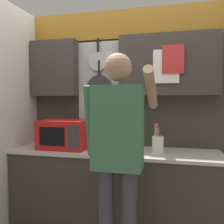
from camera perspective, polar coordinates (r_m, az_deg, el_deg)
The scene contains 6 objects.
base_cabinet_counter at distance 2.68m, azimuth 0.52°, elevation -18.16°, with size 2.08×0.60×0.89m.
back_wall_unit at distance 2.76m, azimuth 2.36°, elevation 3.73°, with size 2.65×0.23×2.39m.
microwave at distance 2.68m, azimuth -10.67°, elevation -4.99°, with size 0.49×0.38×0.30m.
knife_block at distance 2.51m, azimuth 0.87°, elevation -6.70°, with size 0.13×0.16×0.26m.
utensil_crock at distance 2.45m, azimuth 10.41°, elevation -7.13°, with size 0.11×0.11×0.28m.
person at distance 1.95m, azimuth 1.38°, elevation -7.43°, with size 0.54×0.63×1.76m.
Camera 1 is at (0.59, -2.44, 1.40)m, focal length 40.00 mm.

